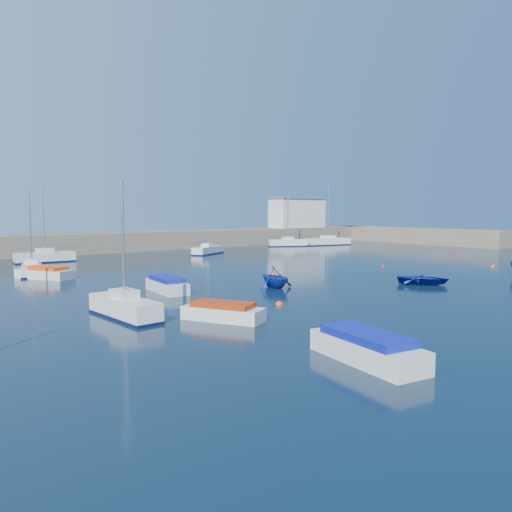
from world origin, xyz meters
TOP-DOWN VIEW (x-y plane):
  - ground at (0.00, 0.00)m, footprint 220.00×220.00m
  - back_wall at (0.00, 46.00)m, footprint 96.00×4.50m
  - right_arm at (44.00, 32.00)m, footprint 4.50×32.00m
  - harbor_office at (30.00, 46.00)m, footprint 10.00×4.00m
  - sailboat_1 at (-19.32, 5.31)m, footprint 1.89×5.40m
  - sailboat_3 at (-18.67, 26.65)m, footprint 2.90×5.62m
  - sailboat_5 at (-14.80, 37.20)m, footprint 6.15×1.98m
  - sailboat_6 at (4.62, 35.16)m, footprint 5.80×4.22m
  - sailboat_7 at (21.97, 39.37)m, footprint 6.07×4.11m
  - sailboat_8 at (29.10, 37.59)m, footprint 7.79×3.73m
  - motorboat_0 at (-15.60, 1.68)m, footprint 3.25×4.39m
  - motorboat_1 at (-13.71, 11.33)m, footprint 1.92×4.42m
  - motorboat_2 at (-18.43, 23.65)m, footprint 3.89×5.10m
  - motorboat_3 at (-15.32, -7.37)m, footprint 2.41×5.03m
  - dinghy_center at (3.38, 2.79)m, footprint 4.21×4.58m
  - dinghy_left at (-6.63, 8.30)m, footprint 2.64×3.04m
  - buoy_0 at (-10.67, 3.07)m, footprint 0.46×0.46m
  - buoy_1 at (10.55, 12.06)m, footprint 0.41×0.41m
  - buoy_2 at (19.07, 5.39)m, footprint 0.43×0.43m
  - buoy_3 at (-1.93, 14.25)m, footprint 0.48×0.48m
  - buoy_4 at (28.60, 15.21)m, footprint 0.38×0.38m

SIDE VIEW (x-z plane):
  - ground at x=0.00m, z-range 0.00..0.00m
  - buoy_0 at x=-10.67m, z-range -0.23..0.23m
  - buoy_1 at x=10.55m, z-range -0.20..0.20m
  - buoy_2 at x=19.07m, z-range -0.22..0.22m
  - buoy_3 at x=-1.93m, z-range -0.24..0.24m
  - buoy_4 at x=28.60m, z-range -0.19..0.19m
  - dinghy_center at x=3.38m, z-range 0.00..0.77m
  - motorboat_0 at x=-15.60m, z-range -0.03..0.91m
  - motorboat_2 at x=-18.43m, z-range -0.03..0.98m
  - motorboat_1 at x=-13.71m, z-range -0.03..1.02m
  - motorboat_3 at x=-15.32m, z-range -0.03..1.10m
  - sailboat_6 at x=4.62m, z-range -3.25..4.34m
  - sailboat_3 at x=-18.67m, z-range -3.05..4.17m
  - sailboat_1 at x=-19.32m, z-range -2.99..4.17m
  - sailboat_7 at x=21.97m, z-range -3.35..4.55m
  - sailboat_5 at x=-14.80m, z-range -3.43..4.65m
  - sailboat_8 at x=29.10m, z-range -4.26..5.50m
  - dinghy_left at x=-6.63m, z-range 0.00..1.57m
  - back_wall at x=0.00m, z-range 0.00..2.60m
  - right_arm at x=44.00m, z-range 0.00..2.60m
  - harbor_office at x=30.00m, z-range 2.60..7.60m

